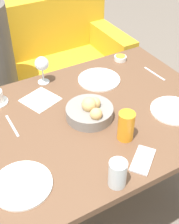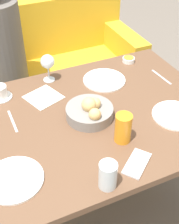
% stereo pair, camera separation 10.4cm
% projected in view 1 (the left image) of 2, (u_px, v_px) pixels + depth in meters
% --- Properties ---
extents(ground_plane, '(10.00, 10.00, 0.00)m').
position_uv_depth(ground_plane, '(87.00, 207.00, 1.96)').
color(ground_plane, '#6B6056').
extents(dining_table, '(1.31, 0.92, 0.75)m').
position_uv_depth(dining_table, '(86.00, 132.00, 1.55)').
color(dining_table, brown).
rests_on(dining_table, ground_plane).
extents(couch, '(1.67, 0.70, 0.89)m').
position_uv_depth(couch, '(20.00, 84.00, 2.47)').
color(couch, gold).
rests_on(couch, ground_plane).
extents(bread_basket, '(0.22, 0.22, 0.11)m').
position_uv_depth(bread_basket, '(90.00, 111.00, 1.47)').
color(bread_basket, gray).
rests_on(bread_basket, dining_table).
extents(plate_near_left, '(0.23, 0.23, 0.01)m').
position_uv_depth(plate_near_left, '(22.00, 185.00, 1.18)').
color(plate_near_left, white).
rests_on(plate_near_left, dining_table).
extents(plate_near_right, '(0.22, 0.22, 0.01)m').
position_uv_depth(plate_near_right, '(173.00, 110.00, 1.52)').
color(plate_near_right, white).
rests_on(plate_near_right, dining_table).
extents(plate_far_center, '(0.23, 0.23, 0.01)m').
position_uv_depth(plate_far_center, '(99.00, 79.00, 1.74)').
color(plate_far_center, white).
rests_on(plate_far_center, dining_table).
extents(juice_glass, '(0.07, 0.07, 0.14)m').
position_uv_depth(juice_glass, '(126.00, 126.00, 1.34)').
color(juice_glass, orange).
rests_on(juice_glass, dining_table).
extents(water_tumbler, '(0.07, 0.07, 0.11)m').
position_uv_depth(water_tumbler, '(118.00, 174.00, 1.15)').
color(water_tumbler, silver).
rests_on(water_tumbler, dining_table).
extents(wine_glass, '(0.08, 0.08, 0.16)m').
position_uv_depth(wine_glass, '(42.00, 65.00, 1.65)').
color(wine_glass, silver).
rests_on(wine_glass, dining_table).
extents(jam_bowl_honey, '(0.07, 0.07, 0.03)m').
position_uv_depth(jam_bowl_honey, '(120.00, 58.00, 1.90)').
color(jam_bowl_honey, white).
rests_on(jam_bowl_honey, dining_table).
extents(fork_silver, '(0.02, 0.17, 0.00)m').
position_uv_depth(fork_silver, '(154.00, 74.00, 1.79)').
color(fork_silver, '#B7B7BC').
rests_on(fork_silver, dining_table).
extents(knife_silver, '(0.01, 0.17, 0.00)m').
position_uv_depth(knife_silver, '(12.00, 126.00, 1.44)').
color(knife_silver, '#B7B7BC').
rests_on(knife_silver, dining_table).
extents(napkin, '(0.21, 0.21, 0.00)m').
position_uv_depth(napkin, '(40.00, 100.00, 1.59)').
color(napkin, silver).
rests_on(napkin, dining_table).
extents(cell_phone, '(0.16, 0.15, 0.01)m').
position_uv_depth(cell_phone, '(143.00, 160.00, 1.27)').
color(cell_phone, silver).
rests_on(cell_phone, dining_table).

